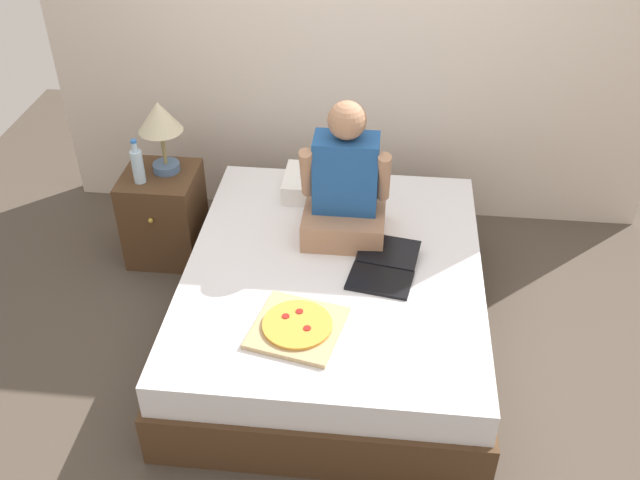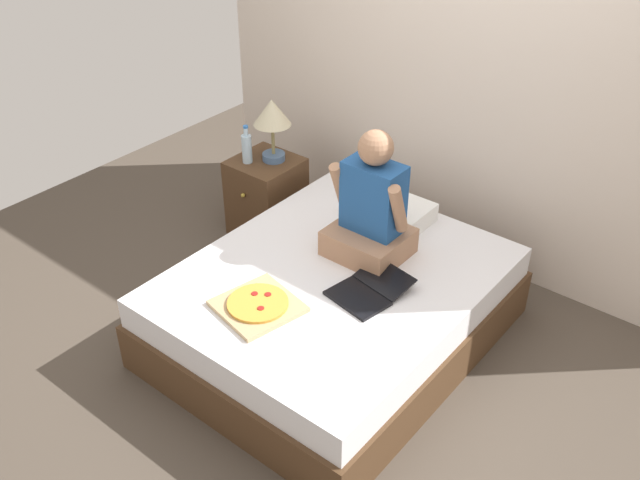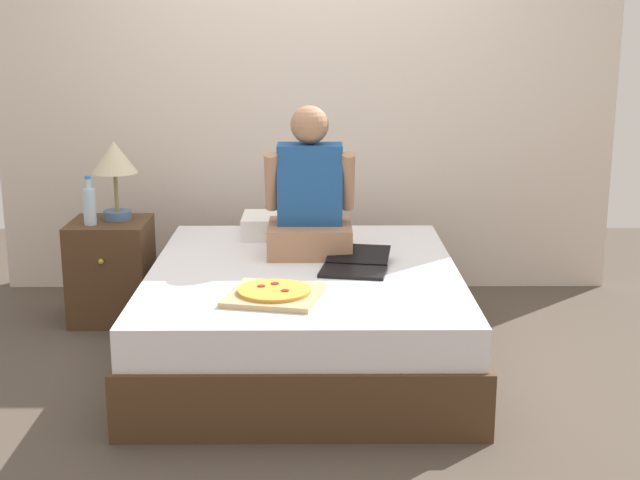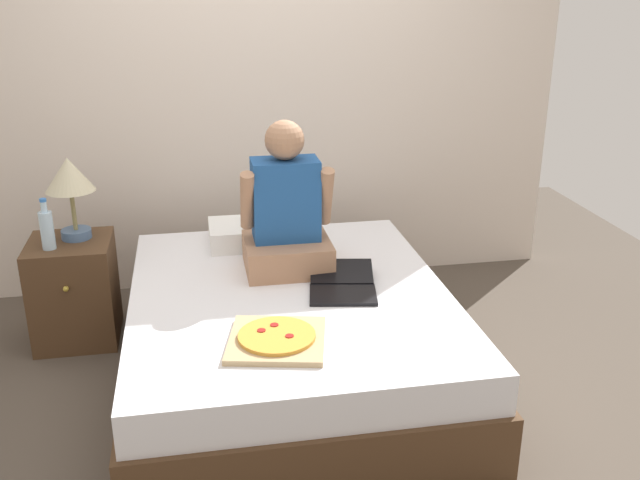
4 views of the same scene
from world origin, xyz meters
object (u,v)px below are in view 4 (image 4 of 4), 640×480
at_px(nightstand_left, 75,291).
at_px(laptop, 342,287).
at_px(pizza_box, 277,339).
at_px(person_seated, 286,216).
at_px(lamp_on_left_nightstand, 70,181).
at_px(water_bottle, 47,229).
at_px(bed, 290,335).

height_order(nightstand_left, laptop, nightstand_left).
bearing_deg(pizza_box, person_seated, 78.99).
height_order(lamp_on_left_nightstand, person_seated, person_seated).
bearing_deg(lamp_on_left_nightstand, person_seated, -19.22).
bearing_deg(nightstand_left, person_seated, -16.32).
bearing_deg(water_bottle, bed, -24.36).
distance_m(person_seated, pizza_box, 0.86).
distance_m(water_bottle, pizza_box, 1.51).
relative_size(nightstand_left, pizza_box, 1.22).
height_order(bed, lamp_on_left_nightstand, lamp_on_left_nightstand).
xyz_separation_m(bed, water_bottle, (-1.20, 0.54, 0.45)).
bearing_deg(bed, pizza_box, -104.08).
height_order(person_seated, laptop, person_seated).
xyz_separation_m(water_bottle, person_seated, (1.23, -0.25, 0.08)).
relative_size(water_bottle, pizza_box, 0.58).
xyz_separation_m(water_bottle, laptop, (1.45, -0.59, -0.19)).
height_order(bed, laptop, laptop).
xyz_separation_m(laptop, pizza_box, (-0.38, -0.46, -0.00)).
bearing_deg(laptop, water_bottle, 157.90).
relative_size(person_seated, pizza_box, 1.64).
relative_size(nightstand_left, laptop, 1.26).
xyz_separation_m(bed, person_seated, (0.03, 0.30, 0.53)).
relative_size(bed, water_bottle, 6.99).
bearing_deg(lamp_on_left_nightstand, pizza_box, -51.31).
xyz_separation_m(person_seated, laptop, (0.23, -0.34, -0.27)).
bearing_deg(lamp_on_left_nightstand, nightstand_left, -128.63).
bearing_deg(bed, lamp_on_left_nightstand, 147.66).
bearing_deg(water_bottle, pizza_box, -44.36).
bearing_deg(person_seated, water_bottle, 168.67).
height_order(nightstand_left, pizza_box, nightstand_left).
relative_size(water_bottle, person_seated, 0.35).
relative_size(nightstand_left, water_bottle, 2.11).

